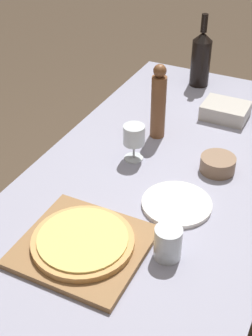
{
  "coord_description": "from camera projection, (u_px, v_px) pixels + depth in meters",
  "views": [
    {
      "loc": [
        0.45,
        -1.14,
        1.67
      ],
      "look_at": [
        -0.08,
        -0.06,
        0.81
      ],
      "focal_mm": 50.0,
      "sensor_mm": 36.0,
      "label": 1
    }
  ],
  "objects": [
    {
      "name": "wine_bottle",
      "position": [
        201.0,
        58.0,
        2.04
      ],
      "size": [
        0.09,
        0.09,
        0.32
      ],
      "color": "black",
      "rests_on": "dining_table"
    },
    {
      "name": "pizza",
      "position": [
        83.0,
        241.0,
        1.26
      ],
      "size": [
        0.28,
        0.28,
        0.02
      ],
      "color": "tan",
      "rests_on": "cutting_board"
    },
    {
      "name": "ground_plane",
      "position": [
        149.0,
        322.0,
        1.97
      ],
      "size": [
        12.0,
        12.0,
        0.0
      ],
      "primitive_type": "plane",
      "color": "#4C3D2D"
    },
    {
      "name": "dining_table",
      "position": [
        155.0,
        200.0,
        1.58
      ],
      "size": [
        0.83,
        1.78,
        0.75
      ],
      "color": "#9393A8",
      "rests_on": "ground_plane"
    },
    {
      "name": "small_bowl",
      "position": [
        218.0,
        164.0,
        1.56
      ],
      "size": [
        0.12,
        0.12,
        0.05
      ],
      "color": "#84664C",
      "rests_on": "dining_table"
    },
    {
      "name": "drinking_tumbler",
      "position": [
        168.0,
        243.0,
        1.23
      ],
      "size": [
        0.07,
        0.07,
        0.1
      ],
      "color": "silver",
      "rests_on": "dining_table"
    },
    {
      "name": "cutting_board",
      "position": [
        83.0,
        246.0,
        1.27
      ],
      "size": [
        0.33,
        0.32,
        0.02
      ],
      "color": "olive",
      "rests_on": "dining_table"
    },
    {
      "name": "pepper_mill",
      "position": [
        158.0,
        103.0,
        1.68
      ],
      "size": [
        0.05,
        0.05,
        0.28
      ],
      "color": "brown",
      "rests_on": "dining_table"
    },
    {
      "name": "dinner_plate",
      "position": [
        177.0,
        204.0,
        1.42
      ],
      "size": [
        0.21,
        0.21,
        0.01
      ],
      "color": "silver",
      "rests_on": "dining_table"
    },
    {
      "name": "wine_glass",
      "position": [
        134.0,
        136.0,
        1.58
      ],
      "size": [
        0.07,
        0.07,
        0.13
      ],
      "color": "silver",
      "rests_on": "dining_table"
    },
    {
      "name": "food_container",
      "position": [
        225.0,
        111.0,
        1.85
      ],
      "size": [
        0.18,
        0.14,
        0.06
      ],
      "color": "#BCB7AD",
      "rests_on": "dining_table"
    }
  ]
}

